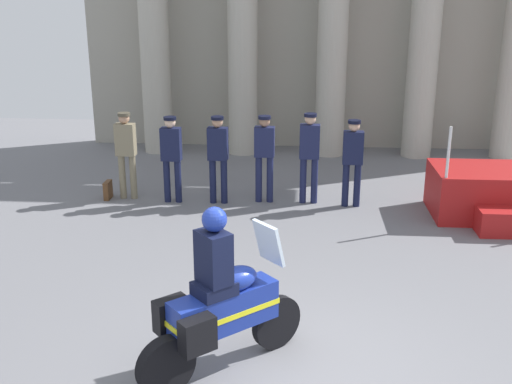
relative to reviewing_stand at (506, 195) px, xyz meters
name	(u,v)px	position (x,y,z in m)	size (l,w,h in m)	color
reviewing_stand	(506,195)	(0.00, 0.00, 0.00)	(2.64, 1.93, 1.79)	#A51919
officer_in_row_0	(126,149)	(-7.19, 0.57, 0.60)	(0.39, 0.24, 1.73)	#7A7056
officer_in_row_1	(171,152)	(-6.25, 0.41, 0.58)	(0.39, 0.24, 1.70)	#141938
officer_in_row_2	(218,153)	(-5.35, 0.41, 0.59)	(0.39, 0.24, 1.72)	#141938
officer_in_row_3	(264,152)	(-4.46, 0.56, 0.59)	(0.39, 0.24, 1.71)	#191E42
officer_in_row_4	(309,151)	(-3.59, 0.55, 0.62)	(0.39, 0.24, 1.77)	#191E42
officer_in_row_5	(353,156)	(-2.78, 0.41, 0.57)	(0.39, 0.24, 1.68)	#141938
motorcycle_with_rider	(219,306)	(-4.59, -5.24, 0.37)	(1.64, 1.48, 1.90)	black
briefcase_on_ground	(108,190)	(-7.59, 0.50, -0.25)	(0.10, 0.32, 0.36)	brown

